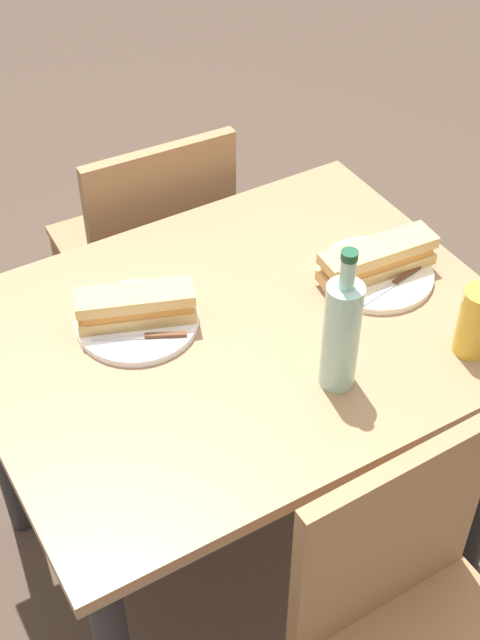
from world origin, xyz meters
name	(u,v)px	position (x,y,z in m)	size (l,w,h in m)	color
ground_plane	(240,542)	(0.00, 0.00, 0.00)	(8.00, 8.00, 0.00)	#47382D
dining_table	(240,372)	(0.00, 0.00, 0.62)	(1.02, 0.79, 0.75)	#997251
chair_far	(413,637)	(0.00, 0.59, 0.50)	(0.41, 0.41, 0.87)	#936B47
chair_near	(151,253)	(-0.08, -0.59, 0.50)	(0.42, 0.42, 0.87)	#936B47
plate_near	(375,274)	(-0.32, 0.01, 0.76)	(0.24, 0.24, 0.01)	silver
baguette_sandwich_near	(377,259)	(-0.32, 0.01, 0.80)	(0.26, 0.09, 0.07)	tan
knife_near	(394,283)	(-0.33, 0.06, 0.77)	(0.18, 0.05, 0.01)	silver
plate_far	(137,321)	(0.17, -0.11, 0.76)	(0.24, 0.24, 0.01)	white
baguette_sandwich_far	(136,306)	(0.17, -0.11, 0.80)	(0.24, 0.14, 0.07)	tan
knife_far	(145,336)	(0.18, -0.05, 0.77)	(0.17, 0.09, 0.01)	silver
water_bottle	(341,333)	(-0.08, 0.21, 0.87)	(0.07, 0.07, 0.30)	#99C6B7
beer_glass	(476,322)	(-0.35, 0.27, 0.82)	(0.07, 0.07, 0.14)	gold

